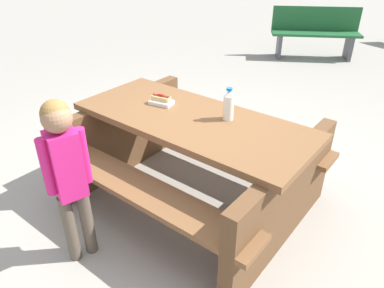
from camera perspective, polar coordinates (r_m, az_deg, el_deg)
ground_plane at (r=3.04m, az=0.00°, el=-8.60°), size 30.00×30.00×0.00m
picnic_table at (r=2.79m, az=0.00°, el=-1.43°), size 1.87×1.49×0.75m
soda_bottle at (r=2.58m, az=5.81°, el=6.15°), size 0.08×0.08×0.24m
hotdog_tray at (r=2.86m, az=-4.87°, el=6.88°), size 0.19×0.13×0.08m
child_in_coat at (r=2.26m, az=-19.26°, el=-3.15°), size 0.21×0.27×1.14m
park_bench_mid at (r=6.97m, az=18.87°, el=16.46°), size 1.51×1.07×0.85m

